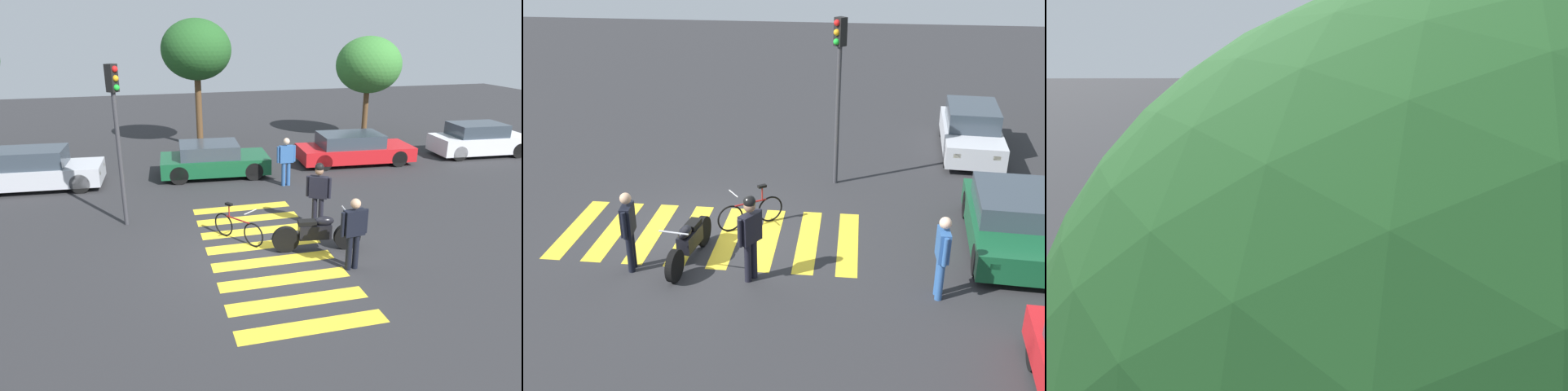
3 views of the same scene
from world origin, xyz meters
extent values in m
plane|color=#2B2B2D|center=(0.00, 0.00, 0.00)|extent=(60.00, 60.00, 0.00)
cylinder|color=black|center=(1.97, -0.25, 0.33)|extent=(0.68, 0.23, 0.67)
cylinder|color=black|center=(0.43, -0.04, 0.33)|extent=(0.68, 0.23, 0.67)
cube|color=black|center=(1.15, -0.14, 0.51)|extent=(0.83, 0.39, 0.36)
ellipsoid|color=black|center=(1.38, -0.17, 0.78)|extent=(0.51, 0.30, 0.24)
cube|color=black|center=(0.95, -0.11, 0.75)|extent=(0.47, 0.30, 0.12)
cylinder|color=#A5A5AD|center=(1.89, -0.24, 1.03)|extent=(0.12, 0.62, 0.04)
torus|color=black|center=(-0.27, 0.44, 0.32)|extent=(0.41, 0.55, 0.64)
torus|color=black|center=(-0.88, 1.28, 0.32)|extent=(0.41, 0.55, 0.64)
cylinder|color=maroon|center=(-0.58, 0.86, 0.60)|extent=(0.51, 0.68, 0.04)
cylinder|color=maroon|center=(-0.76, 1.11, 0.77)|extent=(0.04, 0.04, 0.34)
cube|color=black|center=(-0.76, 1.11, 0.95)|extent=(0.20, 0.22, 0.06)
cylinder|color=#99999E|center=(-0.33, 0.52, 0.92)|extent=(0.39, 0.29, 0.03)
cylinder|color=black|center=(1.68, 1.30, 0.43)|extent=(0.14, 0.14, 0.86)
cylinder|color=black|center=(1.83, 1.20, 0.43)|extent=(0.14, 0.14, 0.86)
cube|color=black|center=(1.75, 1.25, 1.16)|extent=(0.53, 0.43, 0.61)
sphere|color=#8C664C|center=(1.75, 1.25, 1.62)|extent=(0.23, 0.23, 0.23)
cylinder|color=black|center=(1.50, 1.41, 1.16)|extent=(0.09, 0.09, 0.58)
cylinder|color=black|center=(2.01, 1.09, 1.16)|extent=(0.09, 0.09, 0.58)
sphere|color=black|center=(1.75, 1.25, 1.72)|extent=(0.24, 0.24, 0.24)
cylinder|color=black|center=(1.74, -1.24, 0.43)|extent=(0.14, 0.14, 0.85)
cylinder|color=black|center=(1.56, -1.26, 0.43)|extent=(0.14, 0.14, 0.85)
cube|color=black|center=(1.65, -1.25, 1.15)|extent=(0.52, 0.25, 0.60)
sphere|color=tan|center=(1.65, -1.25, 1.61)|extent=(0.23, 0.23, 0.23)
cylinder|color=black|center=(1.95, -1.21, 1.15)|extent=(0.09, 0.09, 0.57)
cylinder|color=black|center=(1.35, -1.28, 1.15)|extent=(0.09, 0.09, 0.57)
cylinder|color=#2D5999|center=(1.88, 4.91, 0.42)|extent=(0.14, 0.14, 0.84)
cylinder|color=#2D5999|center=(2.06, 4.91, 0.42)|extent=(0.14, 0.14, 0.84)
cube|color=#2D5999|center=(1.97, 4.91, 1.14)|extent=(0.50, 0.22, 0.59)
sphere|color=beige|center=(1.97, 4.91, 1.59)|extent=(0.23, 0.23, 0.23)
cylinder|color=#2D5999|center=(1.68, 4.90, 1.14)|extent=(0.09, 0.09, 0.56)
cylinder|color=#2D5999|center=(2.27, 4.92, 1.14)|extent=(0.09, 0.09, 0.56)
cube|color=yellow|center=(0.00, -3.15, 0.00)|extent=(2.95, 0.45, 0.01)
cube|color=yellow|center=(0.00, -2.25, 0.00)|extent=(2.95, 0.45, 0.01)
cube|color=yellow|center=(0.00, -1.35, 0.00)|extent=(2.95, 0.45, 0.01)
cube|color=yellow|center=(0.00, -0.45, 0.00)|extent=(2.95, 0.45, 0.01)
cube|color=yellow|center=(0.00, 0.45, 0.00)|extent=(2.95, 0.45, 0.01)
cube|color=yellow|center=(0.00, 1.35, 0.00)|extent=(2.95, 0.45, 0.01)
cube|color=yellow|center=(0.00, 2.25, 0.00)|extent=(2.95, 0.45, 0.01)
cube|color=yellow|center=(0.00, 3.15, 0.00)|extent=(2.95, 0.45, 0.01)
cylinder|color=black|center=(-4.85, 7.31, 0.33)|extent=(0.68, 0.26, 0.67)
cylinder|color=black|center=(-4.94, 5.87, 0.33)|extent=(0.68, 0.26, 0.67)
cylinder|color=black|center=(-7.63, 7.49, 0.33)|extent=(0.68, 0.26, 0.67)
cube|color=#B7BAC1|center=(-6.29, 6.68, 0.50)|extent=(4.21, 1.92, 0.63)
cube|color=#333D47|center=(-6.49, 6.69, 1.11)|extent=(2.31, 1.60, 0.59)
cube|color=#F2EDCC|center=(-4.24, 7.08, 0.60)|extent=(0.09, 0.20, 0.12)
cube|color=#F2EDCC|center=(-4.31, 6.02, 0.60)|extent=(0.09, 0.20, 0.12)
cylinder|color=black|center=(1.14, 7.46, 0.33)|extent=(0.67, 0.26, 0.66)
cylinder|color=black|center=(1.03, 5.80, 0.33)|extent=(0.67, 0.26, 0.66)
cylinder|color=black|center=(-1.53, 7.64, 0.33)|extent=(0.67, 0.26, 0.66)
cylinder|color=black|center=(-1.64, 5.97, 0.33)|extent=(0.67, 0.26, 0.66)
cube|color=#14512D|center=(-0.25, 6.72, 0.47)|extent=(4.06, 2.14, 0.58)
cube|color=#333D47|center=(-0.45, 6.73, 1.00)|extent=(2.23, 1.80, 0.48)
cube|color=#F2EDCC|center=(1.72, 7.20, 0.56)|extent=(0.09, 0.20, 0.12)
cube|color=#F2EDCC|center=(1.64, 5.99, 0.56)|extent=(0.09, 0.20, 0.12)
cylinder|color=black|center=(7.13, 7.64, 0.33)|extent=(0.67, 0.26, 0.65)
cylinder|color=black|center=(7.02, 6.07, 0.33)|extent=(0.67, 0.26, 0.65)
cylinder|color=black|center=(4.02, 7.84, 0.33)|extent=(0.67, 0.26, 0.65)
cylinder|color=black|center=(3.92, 6.27, 0.33)|extent=(0.67, 0.26, 0.65)
cube|color=red|center=(5.52, 6.95, 0.46)|extent=(4.68, 2.09, 0.55)
cube|color=#333D47|center=(5.30, 6.97, 0.99)|extent=(2.57, 1.74, 0.51)
cube|color=#F2EDCC|center=(7.80, 7.38, 0.54)|extent=(0.09, 0.20, 0.12)
cube|color=#F2EDCC|center=(7.73, 6.24, 0.54)|extent=(0.09, 0.20, 0.12)
cylinder|color=black|center=(12.72, 7.48, 0.32)|extent=(0.65, 0.26, 0.64)
cylinder|color=black|center=(12.63, 6.01, 0.32)|extent=(0.65, 0.26, 0.64)
cylinder|color=black|center=(9.98, 7.65, 0.32)|extent=(0.65, 0.26, 0.64)
cylinder|color=black|center=(9.89, 6.19, 0.32)|extent=(0.65, 0.26, 0.64)
cube|color=silver|center=(11.31, 6.83, 0.52)|extent=(4.14, 1.94, 0.69)
cube|color=#333D47|center=(11.11, 6.84, 1.13)|extent=(2.27, 1.62, 0.53)
cube|color=#F2EDCC|center=(13.32, 7.24, 0.63)|extent=(0.09, 0.20, 0.12)
cylinder|color=#38383D|center=(-3.42, 2.71, 1.85)|extent=(0.12, 0.12, 3.70)
cube|color=black|center=(-3.42, 2.71, 4.05)|extent=(0.34, 0.34, 0.70)
sphere|color=red|center=(-3.32, 2.63, 4.28)|extent=(0.16, 0.16, 0.16)
sphere|color=orange|center=(-3.32, 2.63, 4.05)|extent=(0.16, 0.16, 0.16)
sphere|color=green|center=(-3.32, 2.63, 3.82)|extent=(0.16, 0.16, 0.16)
cylinder|color=brown|center=(-0.20, 11.28, 1.59)|extent=(0.29, 0.29, 3.18)
ellipsoid|color=#235623|center=(-0.20, 11.28, 4.33)|extent=(3.06, 3.06, 2.60)
cylinder|color=brown|center=(8.05, 11.28, 1.18)|extent=(0.26, 0.26, 2.36)
ellipsoid|color=#387A33|center=(8.05, 11.28, 3.53)|extent=(3.13, 3.13, 2.66)
camera|label=1|loc=(-2.78, -10.12, 5.30)|focal=32.47mm
camera|label=2|loc=(12.70, 3.19, 6.85)|focal=44.20mm
camera|label=3|loc=(0.43, 12.75, 5.48)|focal=30.67mm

